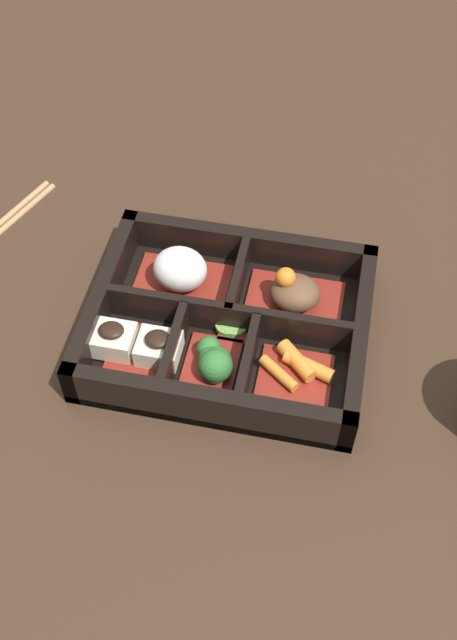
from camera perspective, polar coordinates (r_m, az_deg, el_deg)
ground_plane at (r=0.73m, az=0.00°, el=-1.21°), size 3.00×3.00×0.00m
bento_base at (r=0.72m, az=0.00°, el=-0.98°), size 0.26×0.21×0.01m
bento_rim at (r=0.71m, az=-0.08°, el=-0.22°), size 0.26×0.21×0.05m
bowl_rice at (r=0.74m, az=-3.69°, el=3.57°), size 0.09×0.07×0.05m
bowl_stew at (r=0.73m, az=5.02°, el=1.90°), size 0.09×0.07×0.05m
bowl_tofu at (r=0.70m, az=-7.07°, el=-1.90°), size 0.08×0.06×0.04m
bowl_greens at (r=0.68m, az=-1.28°, el=-3.23°), size 0.05×0.06×0.04m
bowl_carrots at (r=0.69m, az=5.17°, el=-3.98°), size 0.07×0.07×0.02m
bowl_pickles at (r=0.71m, az=0.51°, el=-0.63°), size 0.04×0.03×0.01m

